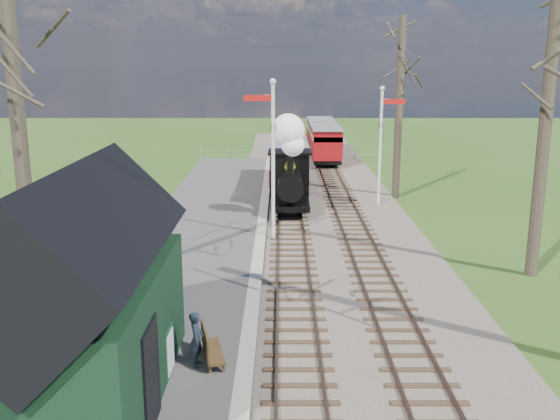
{
  "coord_description": "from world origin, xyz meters",
  "views": [
    {
      "loc": [
        -0.4,
        -7.4,
        6.83
      ],
      "look_at": [
        -0.43,
        14.46,
        1.6
      ],
      "focal_mm": 40.0,
      "sensor_mm": 36.0,
      "label": 1
    }
  ],
  "objects": [
    {
      "name": "distant_hills",
      "position": [
        1.4,
        64.38,
        -16.21
      ],
      "size": [
        114.4,
        48.0,
        22.02
      ],
      "color": "#385B23",
      "rests_on": "ground"
    },
    {
      "name": "ballast_bed",
      "position": [
        1.3,
        22.0,
        0.05
      ],
      "size": [
        8.0,
        60.0,
        0.1
      ],
      "primitive_type": "cube",
      "color": "brown",
      "rests_on": "ground"
    },
    {
      "name": "track_near",
      "position": [
        0.0,
        22.0,
        0.1
      ],
      "size": [
        1.6,
        60.0,
        0.15
      ],
      "color": "brown",
      "rests_on": "ground"
    },
    {
      "name": "track_far",
      "position": [
        2.6,
        22.0,
        0.1
      ],
      "size": [
        1.6,
        60.0,
        0.15
      ],
      "color": "brown",
      "rests_on": "ground"
    },
    {
      "name": "platform",
      "position": [
        -3.5,
        14.0,
        0.1
      ],
      "size": [
        5.0,
        44.0,
        0.2
      ],
      "primitive_type": "cube",
      "color": "#474442",
      "rests_on": "ground"
    },
    {
      "name": "coping_strip",
      "position": [
        -1.2,
        14.0,
        0.1
      ],
      "size": [
        0.4,
        44.0,
        0.21
      ],
      "primitive_type": "cube",
      "color": "#B2AD9E",
      "rests_on": "ground"
    },
    {
      "name": "station_shed",
      "position": [
        -4.3,
        4.0,
        2.27
      ],
      "size": [
        3.25,
        6.3,
        4.78
      ],
      "color": "black",
      "rests_on": "platform"
    },
    {
      "name": "semaphore_near",
      "position": [
        -0.77,
        16.0,
        3.62
      ],
      "size": [
        1.22,
        0.24,
        6.22
      ],
      "color": "silver",
      "rests_on": "ground"
    },
    {
      "name": "semaphore_far",
      "position": [
        4.37,
        22.0,
        3.35
      ],
      "size": [
        1.22,
        0.24,
        5.72
      ],
      "color": "silver",
      "rests_on": "ground"
    },
    {
      "name": "bare_trees",
      "position": [
        1.33,
        10.1,
        5.21
      ],
      "size": [
        15.51,
        22.39,
        12.0
      ],
      "color": "#382D23",
      "rests_on": "ground"
    },
    {
      "name": "fence_line",
      "position": [
        0.3,
        36.0,
        0.55
      ],
      "size": [
        12.6,
        0.08,
        1.0
      ],
      "color": "slate",
      "rests_on": "ground"
    },
    {
      "name": "locomotive",
      "position": [
        -0.01,
        20.35,
        2.08
      ],
      "size": [
        1.8,
        4.2,
        4.5
      ],
      "color": "black",
      "rests_on": "ground"
    },
    {
      "name": "coach",
      "position": [
        0.0,
        26.41,
        1.52
      ],
      "size": [
        2.1,
        7.2,
        2.21
      ],
      "color": "black",
      "rests_on": "ground"
    },
    {
      "name": "red_carriage_a",
      "position": [
        2.6,
        34.32,
        1.44
      ],
      "size": [
        1.97,
        4.87,
        2.07
      ],
      "color": "black",
      "rests_on": "ground"
    },
    {
      "name": "red_carriage_b",
      "position": [
        2.6,
        39.82,
        1.44
      ],
      "size": [
        1.97,
        4.87,
        2.07
      ],
      "color": "black",
      "rests_on": "ground"
    },
    {
      "name": "sign_board",
      "position": [
        -2.82,
        4.92,
        0.74
      ],
      "size": [
        0.11,
        0.74,
        1.08
      ],
      "color": "#0E4331",
      "rests_on": "platform"
    },
    {
      "name": "bench",
      "position": [
        -2.03,
        5.56,
        0.56
      ],
      "size": [
        0.69,
        1.41,
        0.77
      ],
      "color": "#4E381C",
      "rests_on": "platform"
    },
    {
      "name": "person",
      "position": [
        -2.27,
        5.34,
        0.83
      ],
      "size": [
        0.32,
        0.47,
        1.27
      ],
      "primitive_type": "imported",
      "rotation": [
        0.0,
        0.0,
        1.53
      ],
      "color": "#1A2330",
      "rests_on": "platform"
    }
  ]
}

